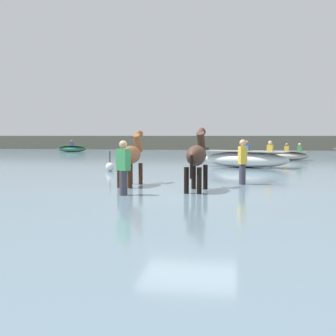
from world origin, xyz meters
TOP-DOWN VIEW (x-y plane):
  - ground_plane at (0.00, 0.00)m, footprint 120.00×120.00m
  - water_surface at (0.00, 10.00)m, footprint 90.00×90.00m
  - horse_lead_chestnut at (-1.88, 1.25)m, footprint 0.60×1.77m
  - horse_trailing_dark_bay at (0.16, 0.39)m, footprint 0.60×1.82m
  - boat_near_port at (4.25, 15.27)m, footprint 2.75×1.74m
  - boat_distant_east at (1.64, 9.09)m, footprint 4.32×2.72m
  - boat_mid_outer at (-13.33, 25.12)m, footprint 2.80×1.16m
  - person_spectator_far at (1.40, 2.12)m, footprint 0.28×0.36m
  - person_wading_close at (-1.58, -0.73)m, footprint 0.38×0.33m
  - channel_buoy at (-3.99, 6.04)m, footprint 0.36×0.36m
  - far_shoreline at (0.00, 33.36)m, footprint 80.00×2.40m

SIDE VIEW (x-z plane):
  - ground_plane at x=0.00m, z-range 0.00..0.00m
  - water_surface at x=0.00m, z-range 0.00..0.26m
  - channel_buoy at x=-3.99m, z-range 0.03..0.86m
  - boat_near_port at x=4.25m, z-range 0.03..1.07m
  - boat_mid_outer at x=-13.33m, z-range 0.02..1.09m
  - boat_distant_east at x=1.64m, z-range 0.02..1.28m
  - far_shoreline at x=0.00m, z-range 0.00..1.70m
  - person_spectator_far at x=1.40m, z-range 0.05..1.68m
  - person_wading_close at x=-1.58m, z-range 0.05..1.68m
  - horse_lead_chestnut at x=-1.88m, z-range 0.18..2.09m
  - horse_trailing_dark_bay at x=0.16m, z-range 0.18..2.16m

